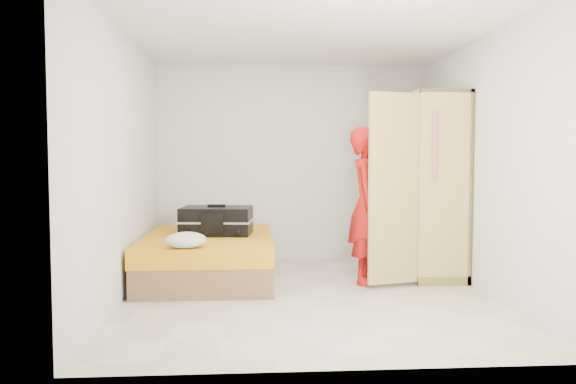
{
  "coord_description": "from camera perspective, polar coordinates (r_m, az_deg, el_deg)",
  "views": [
    {
      "loc": [
        -0.57,
        -5.51,
        1.37
      ],
      "look_at": [
        -0.16,
        0.59,
        1.0
      ],
      "focal_mm": 35.0,
      "sensor_mm": 36.0,
      "label": 1
    }
  ],
  "objects": [
    {
      "name": "room",
      "position": [
        5.54,
        2.1,
        2.74
      ],
      "size": [
        4.0,
        4.02,
        2.6
      ],
      "color": "beige",
      "rests_on": "ground"
    },
    {
      "name": "bed",
      "position": [
        6.46,
        -8.07,
        -6.54
      ],
      "size": [
        1.42,
        2.02,
        0.5
      ],
      "color": "olive",
      "rests_on": "ground"
    },
    {
      "name": "wardrobe",
      "position": [
        6.68,
        13.81,
        0.18
      ],
      "size": [
        1.15,
        1.35,
        2.1
      ],
      "color": "#DFC66C",
      "rests_on": "ground"
    },
    {
      "name": "person",
      "position": [
        6.21,
        8.1,
        -1.35
      ],
      "size": [
        0.57,
        0.71,
        1.71
      ],
      "primitive_type": "imported",
      "rotation": [
        0.0,
        0.0,
        1.27
      ],
      "color": "red",
      "rests_on": "ground"
    },
    {
      "name": "suitcase",
      "position": [
        6.47,
        -7.26,
        -2.91
      ],
      "size": [
        0.86,
        0.67,
        0.34
      ],
      "rotation": [
        0.0,
        0.0,
        -0.11
      ],
      "color": "black",
      "rests_on": "bed"
    },
    {
      "name": "round_cushion",
      "position": [
        5.55,
        -10.32,
        -4.81
      ],
      "size": [
        0.4,
        0.4,
        0.15
      ],
      "primitive_type": "ellipsoid",
      "color": "silver",
      "rests_on": "bed"
    },
    {
      "name": "pillow",
      "position": [
        7.25,
        -6.71,
        -3.05
      ],
      "size": [
        0.6,
        0.38,
        0.1
      ],
      "primitive_type": "cube",
      "rotation": [
        0.0,
        0.0,
        0.18
      ],
      "color": "silver",
      "rests_on": "bed"
    }
  ]
}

